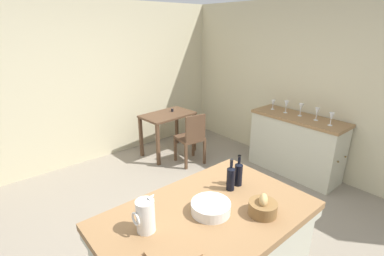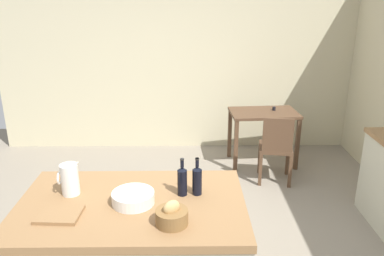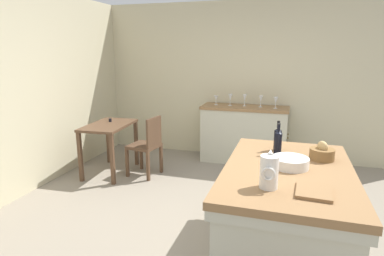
% 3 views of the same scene
% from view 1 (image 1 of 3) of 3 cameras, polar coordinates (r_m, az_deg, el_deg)
% --- Properties ---
extents(ground_plane, '(6.76, 6.76, 0.00)m').
position_cam_1_polar(ground_plane, '(3.33, -1.73, -21.42)').
color(ground_plane, gray).
extents(wall_back, '(5.32, 0.12, 2.60)m').
position_cam_1_polar(wall_back, '(4.90, -21.41, 8.10)').
color(wall_back, beige).
rests_on(wall_back, ground).
extents(wall_right, '(0.12, 5.20, 2.60)m').
position_cam_1_polar(wall_right, '(4.66, 24.17, 7.18)').
color(wall_right, beige).
rests_on(wall_right, ground).
extents(island_table, '(1.64, 1.04, 0.86)m').
position_cam_1_polar(island_table, '(2.50, 3.09, -24.07)').
color(island_table, olive).
rests_on(island_table, ground).
extents(side_cabinet, '(0.52, 1.41, 0.93)m').
position_cam_1_polar(side_cabinet, '(4.63, 20.28, -3.25)').
color(side_cabinet, olive).
rests_on(side_cabinet, ground).
extents(writing_desk, '(0.93, 0.62, 0.80)m').
position_cam_1_polar(writing_desk, '(4.96, -4.96, 1.53)').
color(writing_desk, '#513826').
rests_on(writing_desk, ground).
extents(wooden_chair, '(0.45, 0.45, 0.89)m').
position_cam_1_polar(wooden_chair, '(4.61, -0.09, -1.89)').
color(wooden_chair, '#513826').
rests_on(wooden_chair, ground).
extents(pitcher, '(0.17, 0.13, 0.28)m').
position_cam_1_polar(pitcher, '(2.03, -9.47, -17.18)').
color(pitcher, silver).
rests_on(pitcher, island_table).
extents(wash_bowl, '(0.30, 0.30, 0.09)m').
position_cam_1_polar(wash_bowl, '(2.22, 3.83, -15.82)').
color(wash_bowl, silver).
rests_on(wash_bowl, island_table).
extents(bread_basket, '(0.21, 0.21, 0.17)m').
position_cam_1_polar(bread_basket, '(2.25, 14.20, -15.34)').
color(bread_basket, brown).
rests_on(bread_basket, island_table).
extents(cutting_board, '(0.30, 0.25, 0.02)m').
position_cam_1_polar(cutting_board, '(1.91, -3.85, -24.24)').
color(cutting_board, olive).
rests_on(cutting_board, island_table).
extents(wine_bottle_dark, '(0.07, 0.07, 0.29)m').
position_cam_1_polar(wine_bottle_dark, '(2.54, 9.42, -9.02)').
color(wine_bottle_dark, black).
rests_on(wine_bottle_dark, island_table).
extents(wine_bottle_amber, '(0.07, 0.07, 0.29)m').
position_cam_1_polar(wine_bottle_amber, '(2.46, 7.89, -9.94)').
color(wine_bottle_amber, black).
rests_on(wine_bottle_amber, island_table).
extents(wine_glass_far_left, '(0.07, 0.07, 0.18)m').
position_cam_1_polar(wine_glass_far_left, '(4.21, 26.50, 2.06)').
color(wine_glass_far_left, white).
rests_on(wine_glass_far_left, side_cabinet).
extents(wine_glass_left, '(0.07, 0.07, 0.18)m').
position_cam_1_polar(wine_glass_left, '(4.36, 24.09, 3.03)').
color(wine_glass_left, white).
rests_on(wine_glass_left, side_cabinet).
extents(wine_glass_middle, '(0.07, 0.07, 0.19)m').
position_cam_1_polar(wine_glass_middle, '(4.48, 21.28, 3.92)').
color(wine_glass_middle, white).
rests_on(wine_glass_middle, side_cabinet).
extents(wine_glass_right, '(0.07, 0.07, 0.19)m').
position_cam_1_polar(wine_glass_right, '(4.57, 18.63, 4.53)').
color(wine_glass_right, white).
rests_on(wine_glass_right, side_cabinet).
extents(wine_glass_far_right, '(0.07, 0.07, 0.15)m').
position_cam_1_polar(wine_glass_far_right, '(4.71, 16.18, 4.90)').
color(wine_glass_far_right, white).
rests_on(wine_glass_far_right, side_cabinet).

